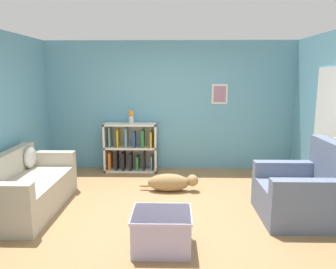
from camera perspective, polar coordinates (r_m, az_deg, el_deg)
name	(u,v)px	position (r m, az deg, el deg)	size (l,w,h in m)	color
ground_plane	(167,211)	(4.84, -0.10, -13.21)	(14.00, 14.00, 0.00)	#997047
wall_back	(170,106)	(6.71, 0.35, 4.97)	(5.60, 0.13, 2.60)	#609EB7
couch	(25,189)	(5.20, -23.62, -8.72)	(0.86, 1.79, 0.82)	#B7AD99
bookshelf	(131,148)	(6.68, -6.54, -2.42)	(1.05, 0.36, 0.98)	silver
recliner_chair	(303,193)	(4.86, 22.49, -9.35)	(1.01, 1.03, 1.07)	slate
coffee_table	(162,229)	(3.82, -1.11, -16.20)	(0.66, 0.57, 0.43)	#ADA3CC
dog	(171,182)	(5.55, 0.56, -8.32)	(1.00, 0.27, 0.30)	#9E7A4C
vase	(131,116)	(6.54, -6.44, 3.23)	(0.12, 0.12, 0.27)	silver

